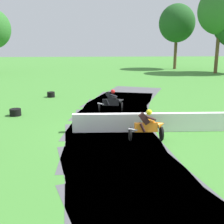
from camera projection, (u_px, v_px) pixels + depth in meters
ground_plane at (112, 132)px, 14.19m from camera, size 120.00×120.00×0.00m
track_asphalt at (126, 131)px, 14.22m from camera, size 7.69×27.91×0.01m
motorcycle_lead_black at (112, 101)px, 17.85m from camera, size 1.70×0.77×1.42m
motorcycle_chase_orange at (148, 126)px, 12.87m from camera, size 1.68×0.70×1.42m
tire_stack_near at (51, 95)px, 22.47m from camera, size 0.58×0.58×0.40m
tire_stack_mid_a at (15, 112)px, 17.08m from camera, size 0.66×0.66×0.40m
tree_far_left at (221, 11)px, 36.10m from camera, size 5.57×5.57×10.65m
tree_mid_rise at (177, 23)px, 41.71m from camera, size 5.12×5.12×9.20m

